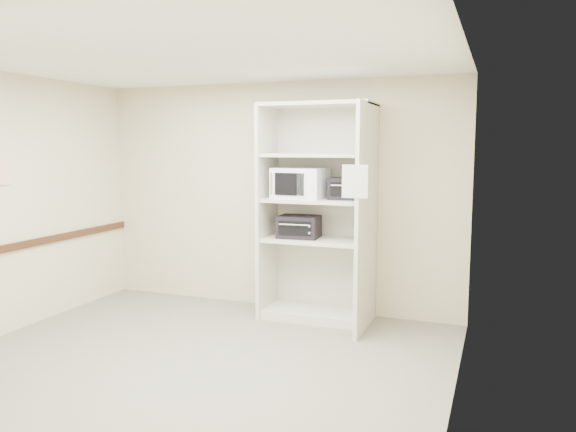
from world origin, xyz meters
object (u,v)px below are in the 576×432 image
(shelving_unit, at_px, (321,220))
(microwave, at_px, (300,183))
(toaster_oven_upper, at_px, (348,189))
(toaster_oven_lower, at_px, (299,227))

(shelving_unit, distance_m, microwave, 0.47)
(shelving_unit, distance_m, toaster_oven_upper, 0.47)
(shelving_unit, xyz_separation_m, toaster_oven_upper, (0.30, 0.02, 0.36))
(microwave, xyz_separation_m, toaster_oven_lower, (-0.02, 0.01, -0.49))
(microwave, bearing_deg, toaster_oven_lower, 157.18)
(shelving_unit, height_order, microwave, shelving_unit)
(toaster_oven_upper, xyz_separation_m, toaster_oven_lower, (-0.56, -0.05, -0.44))
(shelving_unit, relative_size, toaster_oven_lower, 5.37)
(microwave, bearing_deg, shelving_unit, 12.56)
(toaster_oven_upper, bearing_deg, shelving_unit, 178.10)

